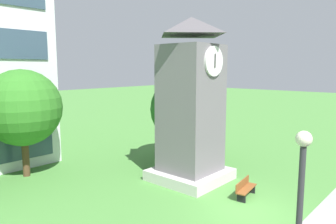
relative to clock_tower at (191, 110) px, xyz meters
The scene contains 6 objects.
ground_plane 6.40m from the clock_tower, 110.17° to the right, with size 160.00×160.00×0.00m, color #4C893D.
clock_tower is the anchor object (origin of this frame).
park_bench 5.24m from the clock_tower, 93.37° to the right, with size 1.85×0.75×0.88m.
street_lamp 11.50m from the clock_tower, 129.83° to the right, with size 0.36×0.36×5.17m.
tree_near_tower 3.90m from the clock_tower, 44.12° to the left, with size 4.78×4.78×6.09m.
tree_by_building 9.98m from the clock_tower, 128.25° to the left, with size 4.57×4.57×6.50m.
Camera 1 is at (-12.79, -6.57, 6.54)m, focal length 34.13 mm.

